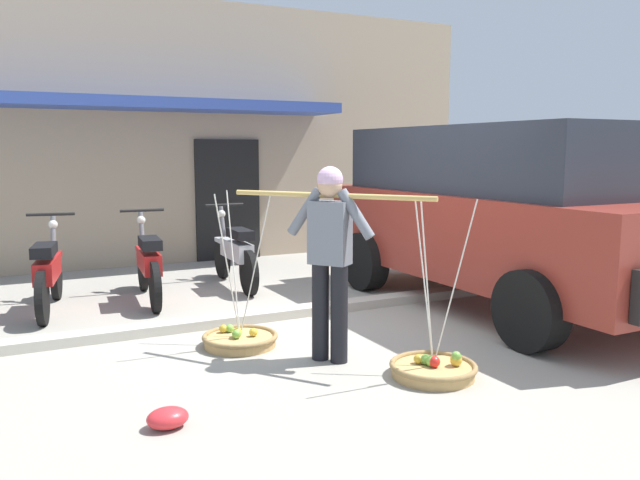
# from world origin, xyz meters

# --- Properties ---
(ground_plane) EXTENTS (90.00, 90.00, 0.00)m
(ground_plane) POSITION_xyz_m (0.00, 0.00, 0.00)
(ground_plane) COLOR #9E998C
(sidewalk_curb) EXTENTS (20.00, 0.24, 0.10)m
(sidewalk_curb) POSITION_xyz_m (0.00, 0.70, 0.05)
(sidewalk_curb) COLOR #BAB4A5
(sidewalk_curb) RESTS_ON ground
(fruit_vendor) EXTENTS (1.16, 1.51, 1.70)m
(fruit_vendor) POSITION_xyz_m (-0.43, -0.81, 0.98)
(fruit_vendor) COLOR black
(fruit_vendor) RESTS_ON ground
(fruit_basket_left_side) EXTENTS (0.71, 0.71, 1.45)m
(fruit_basket_left_side) POSITION_xyz_m (-0.99, -0.07, 0.07)
(fruit_basket_left_side) COLOR tan
(fruit_basket_left_side) RESTS_ON ground
(fruit_basket_right_side) EXTENTS (0.71, 0.71, 1.45)m
(fruit_basket_right_side) POSITION_xyz_m (0.14, -1.56, 0.07)
(fruit_basket_right_side) COLOR tan
(fruit_basket_right_side) RESTS_ON ground
(motorcycle_nearest_shop) EXTENTS (0.56, 1.80, 1.09)m
(motorcycle_nearest_shop) POSITION_xyz_m (-2.49, 2.12, 0.45)
(motorcycle_nearest_shop) COLOR black
(motorcycle_nearest_shop) RESTS_ON ground
(motorcycle_second_in_row) EXTENTS (0.54, 1.82, 1.09)m
(motorcycle_second_in_row) POSITION_xyz_m (-1.37, 2.14, 0.45)
(motorcycle_second_in_row) COLOR black
(motorcycle_second_in_row) RESTS_ON ground
(motorcycle_third_in_row) EXTENTS (0.54, 1.82, 1.09)m
(motorcycle_third_in_row) POSITION_xyz_m (-0.15, 2.46, 0.45)
(motorcycle_third_in_row) COLOR black
(motorcycle_third_in_row) RESTS_ON ground
(parked_truck) EXTENTS (2.18, 4.82, 2.10)m
(parked_truck) POSITION_xyz_m (2.28, 0.11, 1.13)
(parked_truck) COLOR maroon
(parked_truck) RESTS_ON ground
(storefront_building) EXTENTS (13.00, 6.00, 4.20)m
(storefront_building) POSITION_xyz_m (-1.48, 7.11, 2.10)
(storefront_building) COLOR tan
(storefront_building) RESTS_ON ground
(plastic_litter_bag) EXTENTS (0.28, 0.22, 0.14)m
(plastic_litter_bag) POSITION_xyz_m (-2.03, -1.56, 0.07)
(plastic_litter_bag) COLOR red
(plastic_litter_bag) RESTS_ON ground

